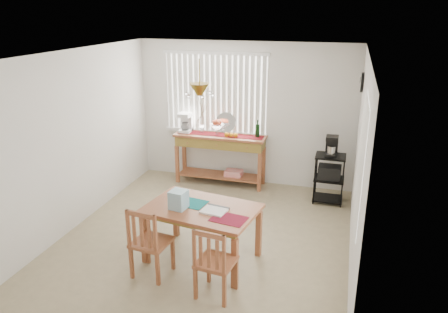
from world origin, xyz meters
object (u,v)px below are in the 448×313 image
(wire_cart, at_px, (329,174))
(dining_table, at_px, (202,213))
(sideboard, at_px, (221,147))
(chair_left, at_px, (150,243))
(chair_right, at_px, (215,263))
(cart_items, at_px, (332,146))

(wire_cart, distance_m, dining_table, 2.72)
(sideboard, distance_m, dining_table, 2.63)
(dining_table, bearing_deg, sideboard, 101.34)
(dining_table, relative_size, chair_left, 1.63)
(dining_table, xyz_separation_m, chair_right, (0.39, -0.71, -0.22))
(sideboard, distance_m, cart_items, 2.03)
(wire_cart, xyz_separation_m, dining_table, (-1.47, -2.29, 0.16))
(wire_cart, xyz_separation_m, chair_right, (-1.08, -2.99, -0.06))
(wire_cart, height_order, chair_left, chair_left)
(cart_items, xyz_separation_m, dining_table, (-1.47, -2.30, -0.33))
(chair_left, bearing_deg, dining_table, 47.70)
(wire_cart, bearing_deg, cart_items, 90.00)
(sideboard, distance_m, chair_right, 3.42)
(cart_items, xyz_separation_m, chair_left, (-1.96, -2.83, -0.53))
(cart_items, distance_m, dining_table, 2.75)
(dining_table, xyz_separation_m, chair_left, (-0.49, -0.54, -0.20))
(wire_cart, distance_m, chair_right, 3.18)
(sideboard, xyz_separation_m, chair_right, (0.91, -3.29, -0.27))
(dining_table, distance_m, chair_right, 0.84)
(cart_items, bearing_deg, sideboard, 171.90)
(chair_right, bearing_deg, wire_cart, 70.16)
(sideboard, distance_m, chair_left, 3.12)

